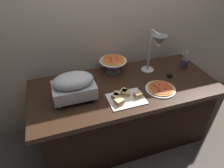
% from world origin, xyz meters
% --- Properties ---
extents(ground_plane, '(8.00, 8.00, 0.00)m').
position_xyz_m(ground_plane, '(0.00, 0.00, 0.00)').
color(ground_plane, '#4C443D').
extents(back_wall, '(4.40, 0.04, 2.40)m').
position_xyz_m(back_wall, '(0.00, 0.50, 1.20)').
color(back_wall, '#B7A893').
rests_on(back_wall, ground_plane).
extents(buffet_table, '(1.90, 0.84, 0.76)m').
position_xyz_m(buffet_table, '(0.00, 0.00, 0.39)').
color(buffet_table, black).
rests_on(buffet_table, ground_plane).
extents(chafing_dish, '(0.38, 0.25, 0.27)m').
position_xyz_m(chafing_dish, '(-0.52, -0.04, 0.91)').
color(chafing_dish, '#B7BABF').
rests_on(chafing_dish, buffet_table).
extents(heat_lamp, '(0.15, 0.30, 0.48)m').
position_xyz_m(heat_lamp, '(0.35, 0.07, 1.13)').
color(heat_lamp, '#B7BABF').
rests_on(heat_lamp, buffet_table).
extents(pizza_plate_front, '(0.30, 0.30, 0.03)m').
position_xyz_m(pizza_plate_front, '(0.30, -0.18, 0.77)').
color(pizza_plate_front, white).
rests_on(pizza_plate_front, buffet_table).
extents(pizza_plate_center, '(0.29, 0.29, 0.16)m').
position_xyz_m(pizza_plate_center, '(-0.03, 0.30, 0.89)').
color(pizza_plate_center, '#595B60').
rests_on(pizza_plate_center, buffet_table).
extents(sandwich_platter, '(0.34, 0.25, 0.06)m').
position_xyz_m(sandwich_platter, '(-0.09, -0.20, 0.78)').
color(sandwich_platter, white).
rests_on(sandwich_platter, buffet_table).
extents(sauce_cup_near, '(0.06, 0.06, 0.04)m').
position_xyz_m(sauce_cup_near, '(0.51, 0.00, 0.78)').
color(sauce_cup_near, black).
rests_on(sauce_cup_near, buffet_table).
extents(utensil_holder, '(0.08, 0.08, 0.23)m').
position_xyz_m(utensil_holder, '(0.76, 0.11, 0.82)').
color(utensil_holder, '#383347').
rests_on(utensil_holder, buffet_table).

